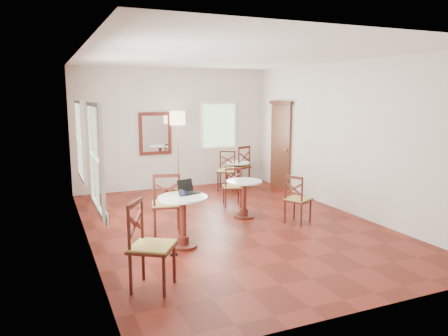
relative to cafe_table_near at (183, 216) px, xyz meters
The scene contains 17 objects.
ground 1.49m from the cafe_table_near, 34.45° to the left, with size 7.00×7.00×0.00m, color #601910.
room_shell 2.07m from the cafe_table_near, 44.19° to the left, with size 5.02×7.02×3.01m.
cafe_table_near is the anchor object (origin of this frame).
cafe_table_mid 1.93m from the cafe_table_near, 34.83° to the left, with size 0.68×0.68×0.72m.
cafe_table_back 4.51m from the cafe_table_near, 53.90° to the left, with size 0.61×0.61×0.64m.
chair_near_a 0.68m from the cafe_table_near, 95.87° to the left, with size 0.60×0.60×1.08m.
chair_near_b 1.47m from the cafe_table_near, 123.50° to the right, with size 0.70×0.70×1.09m.
chair_mid_a 2.62m from the cafe_table_near, 48.73° to the left, with size 0.48×0.48×0.85m.
chair_mid_b 2.35m from the cafe_table_near, ahead, with size 0.56×0.56×0.91m.
chair_back_a 4.58m from the cafe_table_near, 53.87° to the left, with size 0.64×0.64×1.06m.
chair_back_b 4.18m from the cafe_table_near, 57.18° to the left, with size 0.62×0.62×0.97m.
floor_lamp 4.27m from the cafe_table_near, 73.77° to the left, with size 0.38×0.38×1.96m.
laptop 0.43m from the cafe_table_near, 53.82° to the left, with size 0.35×0.32×0.21m.
mouse 0.32m from the cafe_table_near, 105.14° to the left, with size 0.08×0.05×0.03m, color black.
navy_mug 0.35m from the cafe_table_near, 53.30° to the left, with size 0.10×0.07×0.08m.
water_glass 0.36m from the cafe_table_near, 165.44° to the right, with size 0.06×0.06×0.11m, color white.
power_adapter 0.62m from the cafe_table_near, 130.08° to the right, with size 0.10×0.06×0.04m, color black.
Camera 1 is at (-3.10, -6.92, 2.35)m, focal length 34.35 mm.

